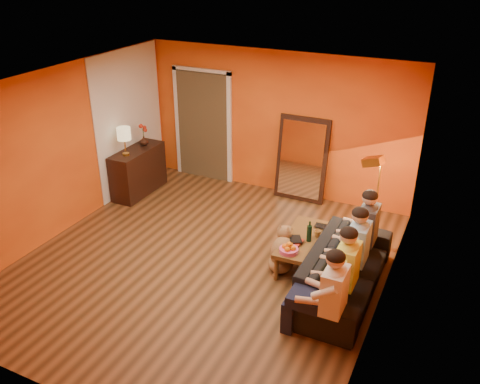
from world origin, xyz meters
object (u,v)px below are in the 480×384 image
at_px(tumbler, 317,233).
at_px(person_far_left, 334,298).
at_px(laptop, 326,229).
at_px(table_lamp, 125,141).
at_px(dog, 283,249).
at_px(wine_bottle, 309,231).
at_px(mirror_frame, 302,159).
at_px(person_mid_right, 358,250).
at_px(coffee_table, 306,251).
at_px(person_mid_left, 346,272).
at_px(person_far_right, 367,231).
at_px(sofa, 344,270).
at_px(vase, 144,141).
at_px(floor_lamp, 376,204).
at_px(sideboard, 138,171).

bearing_deg(tumbler, person_far_left, -66.20).
bearing_deg(person_far_left, laptop, 109.22).
xyz_separation_m(table_lamp, dog, (3.33, -0.89, -0.78)).
height_order(wine_bottle, tumbler, wine_bottle).
height_order(mirror_frame, person_mid_right, mirror_frame).
distance_m(person_mid_right, tumbler, 0.80).
height_order(coffee_table, person_far_left, person_far_left).
distance_m(mirror_frame, coffee_table, 2.23).
distance_m(person_far_left, person_mid_left, 0.55).
xyz_separation_m(person_mid_left, person_mid_right, (0.00, 0.55, 0.00)).
bearing_deg(person_far_right, sofa, -101.31).
height_order(person_far_left, person_mid_left, same).
bearing_deg(vase, floor_lamp, -3.43).
bearing_deg(dog, wine_bottle, 36.64).
bearing_deg(tumbler, wine_bottle, -112.38).
xyz_separation_m(wine_bottle, vase, (-3.63, 1.23, 0.36)).
distance_m(table_lamp, coffee_table, 3.74).
relative_size(dog, person_mid_right, 0.53).
bearing_deg(sofa, sideboard, 72.70).
bearing_deg(sofa, person_mid_right, -52.43).
relative_size(sofa, vase, 12.62).
bearing_deg(sofa, mirror_frame, 31.14).
bearing_deg(laptop, person_far_left, -72.78).
bearing_deg(coffee_table, person_mid_left, -49.33).
bearing_deg(mirror_frame, coffee_table, -68.45).
bearing_deg(tumbler, mirror_frame, 115.81).
distance_m(dog, person_mid_right, 1.08).
xyz_separation_m(mirror_frame, person_far_right, (1.58, -1.75, -0.15)).
bearing_deg(person_mid_left, floor_lamp, 90.98).
height_order(person_mid_left, laptop, person_mid_left).
distance_m(wine_bottle, vase, 3.85).
height_order(dog, person_far_left, person_far_left).
height_order(sideboard, person_mid_left, person_mid_left).
height_order(dog, person_mid_right, person_mid_right).
bearing_deg(sideboard, person_mid_right, -15.60).
xyz_separation_m(person_far_right, wine_bottle, (-0.74, -0.31, -0.03)).
bearing_deg(person_mid_right, coffee_table, 159.50).
bearing_deg(person_mid_left, wine_bottle, 132.88).
bearing_deg(table_lamp, person_mid_left, -18.60).
xyz_separation_m(coffee_table, wine_bottle, (0.05, -0.05, 0.37)).
relative_size(person_mid_left, tumbler, 11.83).
bearing_deg(person_mid_left, tumbler, 124.70).
distance_m(coffee_table, wine_bottle, 0.37).
distance_m(person_far_left, person_far_right, 1.65).
height_order(floor_lamp, person_mid_right, floor_lamp).
xyz_separation_m(sofa, floor_lamp, (0.10, 1.31, 0.40)).
xyz_separation_m(mirror_frame, wine_bottle, (0.84, -2.06, -0.18)).
relative_size(table_lamp, wine_bottle, 1.65).
bearing_deg(sideboard, mirror_frame, 21.16).
distance_m(sideboard, wine_bottle, 3.76).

